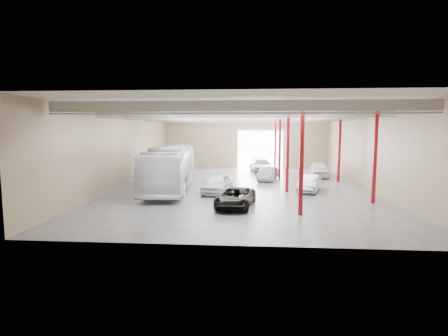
# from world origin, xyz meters

# --- Properties ---
(depot_shell) EXTENTS (22.12, 32.12, 7.06)m
(depot_shell) POSITION_xyz_m (0.13, 0.48, 4.98)
(depot_shell) COLOR #46474B
(depot_shell) RESTS_ON ground
(coach_bus) EXTENTS (4.36, 13.78, 3.78)m
(coach_bus) POSITION_xyz_m (-6.29, -1.44, 1.89)
(coach_bus) COLOR silver
(coach_bus) RESTS_ON ground
(black_sedan) EXTENTS (2.94, 5.10, 1.34)m
(black_sedan) POSITION_xyz_m (-0.27, -8.15, 0.67)
(black_sedan) COLOR black
(black_sedan) RESTS_ON ground
(car_row_a) EXTENTS (2.66, 4.92, 1.59)m
(car_row_a) POSITION_xyz_m (-2.00, -2.95, 0.79)
(car_row_a) COLOR silver
(car_row_a) RESTS_ON ground
(car_row_b) EXTENTS (2.43, 4.52, 1.41)m
(car_row_b) POSITION_xyz_m (2.50, 4.50, 0.71)
(car_row_b) COLOR #A2A2A7
(car_row_b) RESTS_ON ground
(car_row_c) EXTENTS (3.05, 5.89, 1.63)m
(car_row_c) POSITION_xyz_m (2.02, 11.13, 0.82)
(car_row_c) COLOR slate
(car_row_c) RESTS_ON ground
(car_right_near) EXTENTS (2.72, 4.61, 1.44)m
(car_right_near) POSITION_xyz_m (5.70, -1.63, 0.72)
(car_right_near) COLOR #B8B8BE
(car_right_near) RESTS_ON ground
(car_right_far) EXTENTS (2.54, 5.09, 1.67)m
(car_right_far) POSITION_xyz_m (8.30, 7.62, 0.83)
(car_right_far) COLOR white
(car_right_far) RESTS_ON ground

